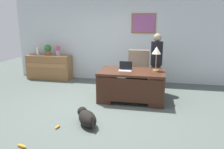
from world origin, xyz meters
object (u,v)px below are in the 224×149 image
(dog_lying, at_px, (87,118))
(dog_toy_bone, at_px, (22,146))
(credenza, at_px, (50,67))
(desk, at_px, (131,85))
(armchair, at_px, (138,73))
(vase_empty, at_px, (38,51))
(dog_toy_plush, at_px, (58,127))
(desk_lamp, at_px, (156,52))
(laptop, at_px, (125,68))
(person_standing, at_px, (156,63))
(vase_with_flowers, at_px, (58,50))
(potted_plant, at_px, (48,49))

(dog_lying, height_order, dog_toy_bone, dog_lying)
(credenza, bearing_deg, desk, -27.59)
(armchair, distance_m, dog_lying, 2.57)
(vase_empty, height_order, dog_toy_plush, vase_empty)
(credenza, height_order, dog_lying, credenza)
(dog_lying, height_order, desk_lamp, desk_lamp)
(laptop, relative_size, dog_toy_plush, 2.20)
(dog_toy_bone, bearing_deg, laptop, 62.50)
(person_standing, bearing_deg, laptop, -133.89)
(dog_lying, bearing_deg, dog_toy_bone, -129.18)
(vase_with_flowers, xyz_separation_m, dog_toy_bone, (1.20, -4.09, -0.99))
(dog_lying, xyz_separation_m, vase_empty, (-2.74, 3.12, 0.79))
(dog_lying, relative_size, laptop, 1.96)
(desk_lamp, distance_m, vase_empty, 4.27)
(dog_lying, bearing_deg, vase_empty, 131.26)
(dog_lying, distance_m, dog_toy_bone, 1.26)
(armchair, distance_m, dog_toy_bone, 3.77)
(desk_lamp, relative_size, potted_plant, 1.69)
(armchair, relative_size, dog_toy_bone, 5.95)
(dog_lying, xyz_separation_m, laptop, (0.53, 1.57, 0.67))
(person_standing, relative_size, potted_plant, 4.58)
(desk, distance_m, vase_empty, 3.82)
(desk_lamp, bearing_deg, dog_toy_plush, -132.78)
(desk, height_order, armchair, armchair)
(vase_empty, relative_size, dog_toy_bone, 1.29)
(laptop, height_order, dog_toy_bone, laptop)
(person_standing, height_order, dog_lying, person_standing)
(desk, distance_m, dog_toy_bone, 2.94)
(dog_lying, height_order, vase_empty, vase_empty)
(laptop, bearing_deg, vase_with_flowers, 148.30)
(vase_empty, bearing_deg, dog_toy_bone, -64.56)
(desk, distance_m, potted_plant, 3.48)
(credenza, height_order, vase_with_flowers, vase_with_flowers)
(person_standing, distance_m, vase_with_flowers, 3.36)
(person_standing, bearing_deg, vase_with_flowers, 166.59)
(vase_empty, xyz_separation_m, dog_toy_plush, (2.23, -3.36, -0.92))
(desk_lamp, distance_m, potted_plant, 3.90)
(armchair, distance_m, vase_with_flowers, 2.89)
(dog_lying, bearing_deg, desk_lamp, 52.99)
(desk, distance_m, desk_lamp, 1.03)
(armchair, bearing_deg, dog_toy_plush, -115.68)
(credenza, distance_m, desk_lamp, 3.97)
(laptop, xyz_separation_m, vase_with_flowers, (-2.52, 1.56, 0.19))
(dog_toy_plush, bearing_deg, dog_lying, 25.01)
(armchair, xyz_separation_m, vase_empty, (-3.51, 0.70, 0.44))
(potted_plant, distance_m, dog_toy_bone, 4.49)
(desk, distance_m, vase_with_flowers, 3.17)
(desk, distance_m, laptop, 0.44)
(armchair, height_order, dog_toy_bone, armchair)
(vase_with_flowers, bearing_deg, laptop, -31.70)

